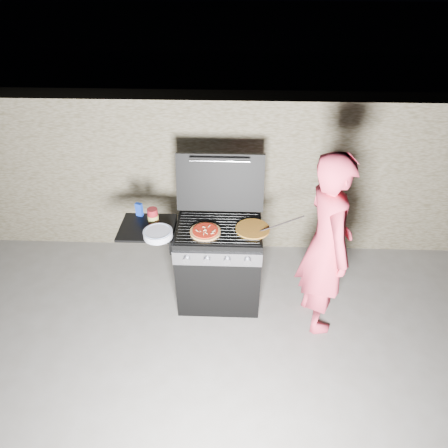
{
  "coord_description": "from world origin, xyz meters",
  "views": [
    {
      "loc": [
        0.16,
        -2.98,
        3.08
      ],
      "look_at": [
        0.05,
        0.0,
        0.95
      ],
      "focal_mm": 32.0,
      "sensor_mm": 36.0,
      "label": 1
    }
  ],
  "objects_px": {
    "gas_grill": "(194,264)",
    "sauce_jar": "(153,216)",
    "person": "(326,246)",
    "pizza_topped": "(205,231)"
  },
  "relations": [
    {
      "from": "pizza_topped",
      "to": "sauce_jar",
      "type": "relative_size",
      "value": 1.83
    },
    {
      "from": "person",
      "to": "gas_grill",
      "type": "bearing_deg",
      "value": 68.19
    },
    {
      "from": "pizza_topped",
      "to": "sauce_jar",
      "type": "bearing_deg",
      "value": 163.15
    },
    {
      "from": "person",
      "to": "pizza_topped",
      "type": "bearing_deg",
      "value": 71.39
    },
    {
      "from": "gas_grill",
      "to": "pizza_topped",
      "type": "bearing_deg",
      "value": -32.69
    },
    {
      "from": "gas_grill",
      "to": "person",
      "type": "bearing_deg",
      "value": -10.52
    },
    {
      "from": "gas_grill",
      "to": "person",
      "type": "height_order",
      "value": "person"
    },
    {
      "from": "gas_grill",
      "to": "sauce_jar",
      "type": "height_order",
      "value": "sauce_jar"
    },
    {
      "from": "gas_grill",
      "to": "sauce_jar",
      "type": "distance_m",
      "value": 0.64
    },
    {
      "from": "sauce_jar",
      "to": "gas_grill",
      "type": "bearing_deg",
      "value": -10.17
    }
  ]
}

